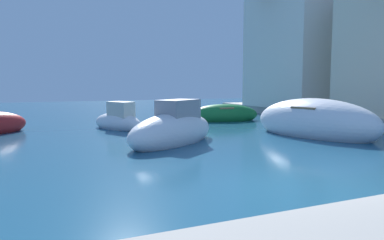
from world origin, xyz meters
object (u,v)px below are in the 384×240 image
Objects in this scene: moored_boat_2 at (315,123)px; moored_boat_6 at (118,121)px; moored_boat_3 at (224,115)px; waterfront_building_annex at (306,42)px; moored_boat_1 at (173,130)px.

moored_boat_2 is 8.95m from moored_boat_6.
moored_boat_3 is 9.51m from waterfront_building_annex.
moored_boat_2 is at bearing -77.20° from moored_boat_3.
moored_boat_3 is (-0.55, 6.87, -0.21)m from moored_boat_2.
waterfront_building_annex reaches higher than moored_boat_1.
moored_boat_1 reaches higher than moored_boat_2.
moored_boat_6 is at bearing -160.45° from moored_boat_3.
moored_boat_2 is 1.37× the size of moored_boat_3.
moored_boat_6 is (-7.00, 5.57, -0.18)m from moored_boat_2.
moored_boat_2 reaches higher than moored_boat_3.
moored_boat_1 is 8.30m from moored_boat_3.
moored_boat_2 is 1.82× the size of moored_boat_6.
waterfront_building_annex is at bearing -102.58° from moored_boat_6.
moored_boat_3 is 0.48× the size of waterfront_building_annex.
moored_boat_2 is (6.04, -0.64, 0.08)m from moored_boat_1.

